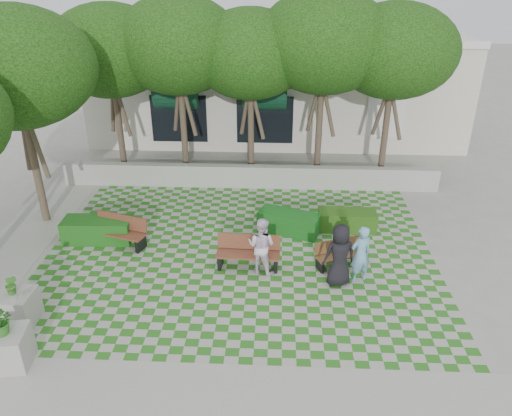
# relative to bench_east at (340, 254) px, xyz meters

# --- Properties ---
(ground) EXTENTS (90.00, 90.00, 0.00)m
(ground) POSITION_rel_bench_east_xyz_m (-3.06, -0.57, -0.39)
(ground) COLOR gray
(ground) RESTS_ON ground
(lawn) EXTENTS (12.00, 12.00, 0.00)m
(lawn) POSITION_rel_bench_east_xyz_m (-3.06, 0.43, -0.38)
(lawn) COLOR #2B721E
(lawn) RESTS_ON ground
(sidewalk_south) EXTENTS (16.00, 2.00, 0.01)m
(sidewalk_south) POSITION_rel_bench_east_xyz_m (-3.06, -5.27, -0.38)
(sidewalk_south) COLOR #9E9B93
(sidewalk_south) RESTS_ON ground
(sidewalk_west) EXTENTS (2.00, 12.00, 0.01)m
(sidewalk_west) POSITION_rel_bench_east_xyz_m (-10.26, 0.43, -0.38)
(sidewalk_west) COLOR #9E9B93
(sidewalk_west) RESTS_ON ground
(retaining_wall) EXTENTS (15.00, 0.36, 0.90)m
(retaining_wall) POSITION_rel_bench_east_xyz_m (-3.06, 5.63, 0.06)
(retaining_wall) COLOR #9E9B93
(retaining_wall) RESTS_ON ground
(bench_east) EXTENTS (1.61, 1.05, 0.80)m
(bench_east) POSITION_rel_bench_east_xyz_m (0.00, 0.00, 0.00)
(bench_east) COLOR brown
(bench_east) RESTS_ON ground
(bench_mid) EXTENTS (1.90, 0.70, 0.98)m
(bench_mid) POSITION_rel_bench_east_xyz_m (-2.73, -0.20, 0.09)
(bench_mid) COLOR brown
(bench_mid) RESTS_ON ground
(bench_west) EXTENTS (1.95, 1.16, 0.97)m
(bench_west) POSITION_rel_bench_east_xyz_m (-6.95, 0.91, 0.08)
(bench_west) COLOR brown
(bench_west) RESTS_ON ground
(hedge_east) EXTENTS (1.93, 0.78, 0.67)m
(hedge_east) POSITION_rel_bench_east_xyz_m (0.48, 2.25, -0.05)
(hedge_east) COLOR #224A13
(hedge_east) RESTS_ON ground
(hedge_midright) EXTENTS (2.18, 1.45, 0.71)m
(hedge_midright) POSITION_rel_bench_east_xyz_m (-1.50, 1.97, -0.03)
(hedge_midright) COLOR #144E19
(hedge_midright) RESTS_ON ground
(hedge_west) EXTENTS (2.22, 0.95, 0.77)m
(hedge_west) POSITION_rel_bench_east_xyz_m (-7.72, 1.11, -0.00)
(hedge_west) COLOR #174F15
(hedge_west) RESTS_ON ground
(planter_front) EXTENTS (0.99, 0.99, 1.56)m
(planter_front) POSITION_rel_bench_east_xyz_m (-7.89, -4.47, 0.25)
(planter_front) COLOR #9E9B93
(planter_front) RESTS_ON ground
(planter_back) EXTENTS (0.87, 0.87, 1.44)m
(planter_back) POSITION_rel_bench_east_xyz_m (-8.38, -3.03, 0.09)
(planter_back) COLOR #9E9B93
(planter_back) RESTS_ON ground
(person_blue) EXTENTS (0.75, 0.64, 1.74)m
(person_blue) POSITION_rel_bench_east_xyz_m (0.46, -0.76, 0.48)
(person_blue) COLOR #6EA8CA
(person_blue) RESTS_ON ground
(person_dark) EXTENTS (1.03, 0.80, 1.86)m
(person_dark) POSITION_rel_bench_east_xyz_m (-0.15, -0.94, 0.54)
(person_dark) COLOR black
(person_dark) RESTS_ON ground
(person_white) EXTENTS (1.03, 0.92, 1.74)m
(person_white) POSITION_rel_bench_east_xyz_m (-2.34, -0.42, 0.48)
(person_white) COLOR silver
(person_white) RESTS_ON ground
(tree_row) EXTENTS (17.70, 13.40, 7.41)m
(tree_row) POSITION_rel_bench_east_xyz_m (-4.92, 5.38, 4.79)
(tree_row) COLOR #47382B
(tree_row) RESTS_ON ground
(building) EXTENTS (18.00, 8.92, 5.15)m
(building) POSITION_rel_bench_east_xyz_m (-2.12, 13.51, 2.13)
(building) COLOR beige
(building) RESTS_ON ground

